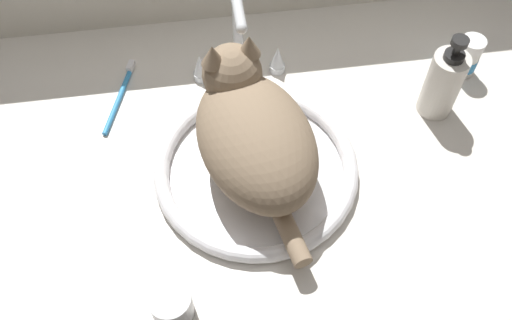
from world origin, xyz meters
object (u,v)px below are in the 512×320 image
object	(u,v)px
toothbrush	(120,95)
metal_jar	(172,305)
faucet	(239,50)
sink_basin	(256,168)
cat	(252,129)
pill_bottle	(467,58)
soap_pump_bottle	(443,83)

from	to	relation	value
toothbrush	metal_jar	bearing A→B (deg)	-80.12
metal_jar	faucet	bearing A→B (deg)	70.95
sink_basin	cat	bearing A→B (deg)	102.60
cat	sink_basin	bearing A→B (deg)	-77.40
sink_basin	metal_jar	xyz separation A→B (cm)	(-16.50, -24.08, 1.95)
pill_bottle	cat	bearing A→B (deg)	-160.41
cat	soap_pump_bottle	distance (cm)	38.30
faucet	toothbrush	size ratio (longest dim) A/B	1.12
sink_basin	soap_pump_bottle	xyz separation A→B (cm)	(36.88, 9.99, 6.15)
soap_pump_bottle	toothbrush	distance (cm)	62.75
faucet	toothbrush	distance (cm)	25.51
cat	pill_bottle	bearing A→B (deg)	19.59
soap_pump_bottle	pill_bottle	distance (cm)	12.66
soap_pump_bottle	metal_jar	bearing A→B (deg)	-147.45
faucet	pill_bottle	size ratio (longest dim) A/B	2.26
soap_pump_bottle	metal_jar	world-z (taller)	soap_pump_bottle
pill_bottle	metal_jar	bearing A→B (deg)	-145.62
pill_bottle	metal_jar	size ratio (longest dim) A/B	1.34
soap_pump_bottle	sink_basin	bearing A→B (deg)	-164.84
cat	toothbrush	distance (cm)	32.43
pill_bottle	toothbrush	distance (cm)	70.28
faucet	soap_pump_bottle	world-z (taller)	faucet
soap_pump_bottle	metal_jar	distance (cm)	63.46
cat	metal_jar	distance (cm)	31.52
faucet	metal_jar	world-z (taller)	faucet
sink_basin	toothbrush	world-z (taller)	sink_basin
sink_basin	toothbrush	distance (cm)	32.56
sink_basin	soap_pump_bottle	distance (cm)	38.70
faucet	metal_jar	xyz separation A→B (cm)	(-16.50, -47.79, -4.37)
cat	pill_bottle	size ratio (longest dim) A/B	4.31
faucet	metal_jar	distance (cm)	50.75
sink_basin	soap_pump_bottle	bearing A→B (deg)	15.16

